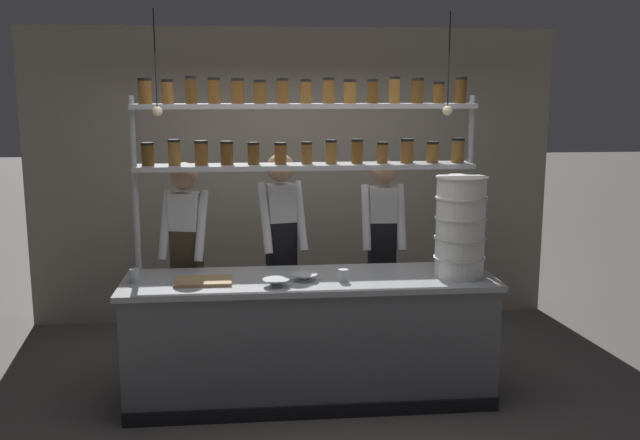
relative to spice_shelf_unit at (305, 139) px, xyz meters
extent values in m
plane|color=#5B5651|center=(0.01, -0.33, -1.90)|extent=(40.00, 40.00, 0.00)
cube|color=#9E9384|center=(0.01, 1.63, -0.48)|extent=(5.09, 0.12, 2.85)
cube|color=slate|center=(0.01, -0.33, -1.46)|extent=(2.63, 0.72, 0.88)
cube|color=#ADAFB5|center=(0.01, -0.33, -1.00)|extent=(2.69, 0.76, 0.04)
cube|color=black|center=(0.01, -0.70, -1.85)|extent=(2.63, 0.03, 0.10)
cylinder|color=#ADAFB5|center=(-1.26, 0.00, -0.79)|extent=(0.04, 0.04, 2.22)
cylinder|color=#ADAFB5|center=(1.27, 0.00, -0.79)|extent=(0.04, 0.04, 2.22)
cube|color=#ADAFB5|center=(0.01, 0.00, -0.20)|extent=(2.53, 0.28, 0.04)
cylinder|color=#513314|center=(-1.16, 0.00, -0.11)|extent=(0.09, 0.09, 0.15)
cylinder|color=black|center=(-1.16, 0.00, -0.03)|extent=(0.09, 0.09, 0.02)
cylinder|color=brown|center=(-0.97, 0.00, -0.10)|extent=(0.09, 0.09, 0.17)
cylinder|color=black|center=(-0.97, 0.00, 0.00)|extent=(0.09, 0.09, 0.02)
cylinder|color=brown|center=(-0.77, 0.00, -0.10)|extent=(0.10, 0.10, 0.16)
cylinder|color=black|center=(-0.77, 0.00, -0.01)|extent=(0.10, 0.10, 0.02)
cylinder|color=#513314|center=(-0.58, 0.00, -0.11)|extent=(0.09, 0.09, 0.16)
cylinder|color=black|center=(-0.58, 0.00, -0.02)|extent=(0.10, 0.10, 0.02)
cylinder|color=#513314|center=(-0.39, 0.00, -0.11)|extent=(0.09, 0.09, 0.15)
cylinder|color=black|center=(-0.39, 0.00, -0.03)|extent=(0.09, 0.09, 0.02)
cylinder|color=brown|center=(-0.18, 0.00, -0.11)|extent=(0.09, 0.09, 0.14)
cylinder|color=black|center=(-0.18, 0.00, -0.03)|extent=(0.09, 0.09, 0.02)
cylinder|color=brown|center=(0.01, 0.00, -0.11)|extent=(0.08, 0.08, 0.15)
cylinder|color=black|center=(0.01, 0.00, -0.03)|extent=(0.08, 0.08, 0.02)
cylinder|color=brown|center=(0.20, 0.00, -0.10)|extent=(0.09, 0.09, 0.16)
cylinder|color=black|center=(0.20, 0.00, -0.01)|extent=(0.09, 0.09, 0.02)
cylinder|color=brown|center=(0.39, 0.00, -0.10)|extent=(0.09, 0.09, 0.16)
cylinder|color=black|center=(0.39, 0.00, -0.01)|extent=(0.09, 0.09, 0.02)
cylinder|color=brown|center=(0.59, 0.00, -0.11)|extent=(0.08, 0.08, 0.14)
cylinder|color=black|center=(0.59, 0.00, -0.03)|extent=(0.09, 0.09, 0.02)
cylinder|color=brown|center=(0.78, 0.00, -0.10)|extent=(0.10, 0.10, 0.17)
cylinder|color=black|center=(0.78, 0.00, -0.01)|extent=(0.10, 0.10, 0.02)
cylinder|color=brown|center=(0.97, 0.00, -0.11)|extent=(0.09, 0.09, 0.14)
cylinder|color=black|center=(0.97, 0.00, -0.03)|extent=(0.09, 0.09, 0.02)
cylinder|color=brown|center=(1.17, 0.00, -0.10)|extent=(0.10, 0.10, 0.17)
cylinder|color=black|center=(1.17, 0.00, -0.01)|extent=(0.10, 0.10, 0.02)
cube|color=#ADAFB5|center=(0.01, 0.00, 0.24)|extent=(2.53, 0.28, 0.04)
cylinder|color=brown|center=(-1.16, 0.00, 0.34)|extent=(0.10, 0.10, 0.16)
cylinder|color=black|center=(-1.16, 0.00, 0.44)|extent=(0.10, 0.10, 0.02)
cylinder|color=brown|center=(-1.00, 0.00, 0.34)|extent=(0.08, 0.08, 0.16)
cylinder|color=black|center=(-1.00, 0.00, 0.43)|extent=(0.09, 0.09, 0.02)
cylinder|color=#513314|center=(-0.83, 0.00, 0.35)|extent=(0.08, 0.08, 0.18)
cylinder|color=black|center=(-0.83, 0.00, 0.45)|extent=(0.08, 0.08, 0.02)
cylinder|color=brown|center=(-0.66, 0.00, 0.35)|extent=(0.09, 0.09, 0.17)
cylinder|color=black|center=(-0.66, 0.00, 0.44)|extent=(0.09, 0.09, 0.02)
cylinder|color=brown|center=(-0.49, 0.00, 0.34)|extent=(0.09, 0.09, 0.16)
cylinder|color=black|center=(-0.49, 0.00, 0.44)|extent=(0.09, 0.09, 0.02)
cylinder|color=brown|center=(-0.33, 0.00, 0.34)|extent=(0.09, 0.09, 0.15)
cylinder|color=black|center=(-0.33, 0.00, 0.43)|extent=(0.09, 0.09, 0.02)
cylinder|color=brown|center=(-0.16, 0.00, 0.35)|extent=(0.09, 0.09, 0.16)
cylinder|color=black|center=(-0.16, 0.00, 0.44)|extent=(0.09, 0.09, 0.02)
cylinder|color=brown|center=(0.01, 0.00, 0.34)|extent=(0.08, 0.08, 0.16)
cylinder|color=black|center=(0.01, 0.00, 0.43)|extent=(0.08, 0.08, 0.02)
cylinder|color=brown|center=(0.17, 0.00, 0.35)|extent=(0.09, 0.09, 0.17)
cylinder|color=black|center=(0.17, 0.00, 0.44)|extent=(0.09, 0.09, 0.02)
cylinder|color=brown|center=(0.33, 0.00, 0.34)|extent=(0.09, 0.09, 0.16)
cylinder|color=black|center=(0.33, 0.00, 0.43)|extent=(0.10, 0.10, 0.02)
cylinder|color=#513314|center=(0.51, 0.00, 0.34)|extent=(0.08, 0.08, 0.16)
cylinder|color=black|center=(0.51, 0.00, 0.43)|extent=(0.08, 0.08, 0.02)
cylinder|color=brown|center=(0.67, 0.00, 0.35)|extent=(0.08, 0.08, 0.18)
cylinder|color=black|center=(0.67, 0.00, 0.45)|extent=(0.09, 0.09, 0.02)
cylinder|color=#513314|center=(0.84, 0.00, 0.35)|extent=(0.09, 0.09, 0.17)
cylinder|color=black|center=(0.84, 0.00, 0.44)|extent=(0.09, 0.09, 0.02)
cylinder|color=brown|center=(1.01, 0.00, 0.33)|extent=(0.08, 0.08, 0.14)
cylinder|color=black|center=(1.01, 0.00, 0.41)|extent=(0.09, 0.09, 0.02)
cylinder|color=#513314|center=(1.18, 0.00, 0.35)|extent=(0.09, 0.09, 0.17)
cylinder|color=black|center=(1.18, 0.00, 0.45)|extent=(0.09, 0.09, 0.02)
cylinder|color=black|center=(-1.00, 0.26, -1.49)|extent=(0.11, 0.11, 0.82)
cylinder|color=black|center=(-0.84, 0.22, -1.49)|extent=(0.11, 0.11, 0.82)
cube|color=#473828|center=(-0.92, 0.24, -0.90)|extent=(0.26, 0.22, 0.36)
cube|color=white|center=(-0.92, 0.24, -0.57)|extent=(0.26, 0.23, 0.29)
sphere|color=#A37A5B|center=(-0.92, 0.24, -0.30)|extent=(0.22, 0.22, 0.22)
cylinder|color=white|center=(-1.08, 0.22, -0.67)|extent=(0.13, 0.26, 0.54)
cylinder|color=white|center=(-0.80, 0.15, -0.67)|extent=(0.13, 0.26, 0.54)
cylinder|color=black|center=(-0.25, 0.31, -1.47)|extent=(0.11, 0.11, 0.85)
cylinder|color=black|center=(-0.09, 0.34, -1.47)|extent=(0.11, 0.11, 0.85)
cube|color=black|center=(-0.17, 0.32, -0.86)|extent=(0.25, 0.22, 0.37)
cube|color=white|center=(-0.17, 0.32, -0.53)|extent=(0.26, 0.23, 0.30)
sphere|color=#A37A5B|center=(-0.17, 0.32, -0.25)|extent=(0.22, 0.22, 0.22)
cylinder|color=white|center=(-0.30, 0.23, -0.63)|extent=(0.13, 0.27, 0.56)
cylinder|color=white|center=(-0.02, 0.30, -0.63)|extent=(0.13, 0.27, 0.56)
cylinder|color=black|center=(0.60, 0.45, -1.49)|extent=(0.11, 0.11, 0.82)
cylinder|color=black|center=(0.76, 0.44, -1.49)|extent=(0.11, 0.11, 0.82)
cube|color=black|center=(0.68, 0.45, -0.90)|extent=(0.23, 0.18, 0.36)
cube|color=white|center=(0.68, 0.45, -0.57)|extent=(0.23, 0.19, 0.29)
sphere|color=#A37A5B|center=(0.68, 0.45, -0.30)|extent=(0.22, 0.22, 0.22)
cylinder|color=white|center=(0.53, 0.39, -0.67)|extent=(0.08, 0.25, 0.54)
cylinder|color=white|center=(0.82, 0.38, -0.67)|extent=(0.08, 0.25, 0.54)
cylinder|color=white|center=(1.09, -0.39, -0.91)|extent=(0.35, 0.35, 0.13)
cylinder|color=silver|center=(1.09, -0.39, -0.84)|extent=(0.37, 0.37, 0.01)
cylinder|color=white|center=(1.09, -0.39, -0.76)|extent=(0.35, 0.35, 0.13)
cylinder|color=silver|center=(1.09, -0.39, -0.69)|extent=(0.37, 0.37, 0.01)
cylinder|color=white|center=(1.09, -0.39, -0.62)|extent=(0.35, 0.35, 0.13)
cylinder|color=silver|center=(1.09, -0.39, -0.54)|extent=(0.37, 0.37, 0.01)
cylinder|color=white|center=(1.09, -0.39, -0.47)|extent=(0.35, 0.35, 0.13)
cylinder|color=silver|center=(1.09, -0.39, -0.40)|extent=(0.37, 0.37, 0.01)
cylinder|color=white|center=(1.09, -0.39, -0.32)|extent=(0.35, 0.35, 0.13)
cylinder|color=silver|center=(1.09, -0.39, -0.25)|extent=(0.37, 0.37, 0.01)
cube|color=#A88456|center=(-0.76, -0.39, -0.97)|extent=(0.40, 0.26, 0.02)
cylinder|color=silver|center=(-0.04, -0.41, -0.97)|extent=(0.08, 0.08, 0.01)
cone|color=silver|center=(-0.04, -0.41, -0.95)|extent=(0.19, 0.19, 0.05)
cylinder|color=#B2B7BC|center=(-0.25, -0.53, -0.97)|extent=(0.08, 0.08, 0.01)
cone|color=#B2B7BC|center=(-0.25, -0.53, -0.95)|extent=(0.19, 0.19, 0.05)
cylinder|color=#B2B7BC|center=(0.23, -0.46, -0.93)|extent=(0.07, 0.07, 0.09)
cylinder|color=#B2B7BC|center=(-1.24, -0.34, -0.93)|extent=(0.07, 0.07, 0.10)
cylinder|color=black|center=(-1.04, -0.33, 0.56)|extent=(0.01, 0.01, 0.68)
sphere|color=#F9E5B2|center=(-1.04, -0.33, 0.22)|extent=(0.07, 0.07, 0.07)
cylinder|color=black|center=(0.99, -0.33, 0.56)|extent=(0.01, 0.01, 0.68)
sphere|color=#F9E5B2|center=(0.99, -0.33, 0.22)|extent=(0.07, 0.07, 0.07)
camera|label=1|loc=(-0.41, -5.32, 0.37)|focal=40.00mm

